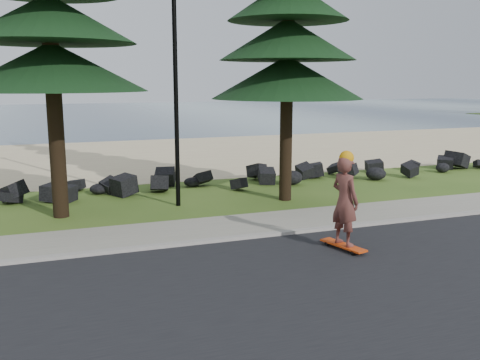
{
  "coord_description": "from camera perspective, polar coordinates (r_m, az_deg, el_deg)",
  "views": [
    {
      "loc": [
        -3.79,
        -12.82,
        3.89
      ],
      "look_at": [
        0.9,
        0.0,
        1.32
      ],
      "focal_mm": 40.0,
      "sensor_mm": 36.0,
      "label": 1
    }
  ],
  "objects": [
    {
      "name": "ground",
      "position": [
        13.92,
        -3.48,
        -5.59
      ],
      "size": [
        160.0,
        160.0,
        0.0
      ],
      "primitive_type": "plane",
      "color": "#3A5B1C",
      "rests_on": "ground"
    },
    {
      "name": "road",
      "position": [
        9.93,
        4.16,
        -12.38
      ],
      "size": [
        160.0,
        7.0,
        0.02
      ],
      "primitive_type": "cube",
      "color": "black",
      "rests_on": "ground"
    },
    {
      "name": "kerb",
      "position": [
        13.08,
        -2.35,
        -6.43
      ],
      "size": [
        160.0,
        0.2,
        0.1
      ],
      "primitive_type": "cube",
      "color": "#A29B92",
      "rests_on": "ground"
    },
    {
      "name": "sidewalk",
      "position": [
        14.09,
        -3.72,
        -5.22
      ],
      "size": [
        160.0,
        2.0,
        0.08
      ],
      "primitive_type": "cube",
      "color": "gray",
      "rests_on": "ground"
    },
    {
      "name": "beach_sand",
      "position": [
        27.85,
        -12.07,
        2.4
      ],
      "size": [
        160.0,
        15.0,
        0.01
      ],
      "primitive_type": "cube",
      "color": "tan",
      "rests_on": "ground"
    },
    {
      "name": "ocean",
      "position": [
        64.05,
        -16.77,
        6.73
      ],
      "size": [
        160.0,
        58.0,
        0.01
      ],
      "primitive_type": "cube",
      "color": "#30475D",
      "rests_on": "ground"
    },
    {
      "name": "seawall_boulders",
      "position": [
        19.2,
        -8.28,
        -1.15
      ],
      "size": [
        60.0,
        2.4,
        1.1
      ],
      "primitive_type": null,
      "color": "black",
      "rests_on": "ground"
    },
    {
      "name": "lamp_post",
      "position": [
        16.46,
        -6.91,
        11.43
      ],
      "size": [
        0.25,
        0.14,
        8.14
      ],
      "color": "black",
      "rests_on": "ground"
    },
    {
      "name": "skateboarder",
      "position": [
        12.42,
        11.13,
        -2.26
      ],
      "size": [
        0.67,
        1.28,
        2.31
      ],
      "rotation": [
        0.0,
        0.0,
        1.82
      ],
      "color": "red",
      "rests_on": "ground"
    }
  ]
}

